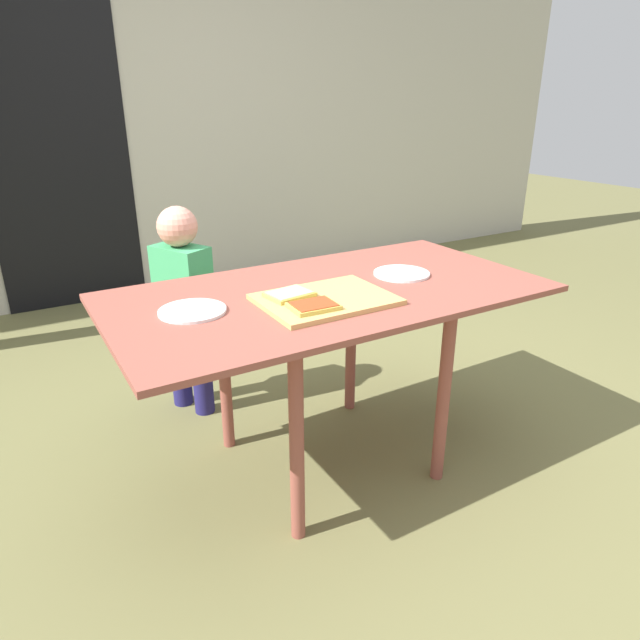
# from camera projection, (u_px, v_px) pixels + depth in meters

# --- Properties ---
(ground_plane) EXTENTS (16.00, 16.00, 0.00)m
(ground_plane) POSITION_uv_depth(u_px,v_px,m) (328.00, 460.00, 2.25)
(ground_plane) COLOR olive
(house_wall_back) EXTENTS (8.00, 0.20, 2.89)m
(house_wall_back) POSITION_uv_depth(u_px,v_px,m) (130.00, 83.00, 3.77)
(house_wall_back) COLOR #BCB7A8
(house_wall_back) RESTS_ON ground
(house_door) EXTENTS (0.90, 0.02, 2.00)m
(house_door) POSITION_uv_depth(u_px,v_px,m) (57.00, 157.00, 3.60)
(house_door) COLOR black
(house_door) RESTS_ON ground
(dining_table) EXTENTS (1.55, 0.81, 0.72)m
(dining_table) POSITION_uv_depth(u_px,v_px,m) (329.00, 310.00, 2.01)
(dining_table) COLOR brown
(dining_table) RESTS_ON ground
(cutting_board) EXTENTS (0.43, 0.32, 0.02)m
(cutting_board) POSITION_uv_depth(u_px,v_px,m) (325.00, 299.00, 1.86)
(cutting_board) COLOR tan
(cutting_board) RESTS_ON dining_table
(pizza_slice_near_left) EXTENTS (0.15, 0.12, 0.02)m
(pizza_slice_near_left) POSITION_uv_depth(u_px,v_px,m) (313.00, 306.00, 1.75)
(pizza_slice_near_left) COLOR gold
(pizza_slice_near_left) RESTS_ON cutting_board
(pizza_slice_far_left) EXTENTS (0.16, 0.13, 0.02)m
(pizza_slice_far_left) POSITION_uv_depth(u_px,v_px,m) (289.00, 294.00, 1.86)
(pizza_slice_far_left) COLOR gold
(pizza_slice_far_left) RESTS_ON cutting_board
(plate_white_left) EXTENTS (0.21, 0.21, 0.01)m
(plate_white_left) POSITION_uv_depth(u_px,v_px,m) (192.00, 311.00, 1.77)
(plate_white_left) COLOR silver
(plate_white_left) RESTS_ON dining_table
(plate_white_right) EXTENTS (0.21, 0.21, 0.01)m
(plate_white_right) POSITION_uv_depth(u_px,v_px,m) (402.00, 273.00, 2.14)
(plate_white_right) COLOR white
(plate_white_right) RESTS_ON dining_table
(child_left) EXTENTS (0.23, 0.28, 0.94)m
(child_left) POSITION_uv_depth(u_px,v_px,m) (184.00, 299.00, 2.43)
(child_left) COLOR navy
(child_left) RESTS_ON ground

